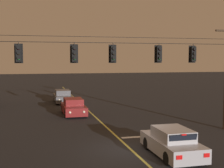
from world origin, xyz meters
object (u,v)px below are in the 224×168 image
traffic_light_left_inner (74,54)px  car_oncoming_trailing (63,97)px  traffic_light_centre (113,54)px  car_waiting_near_lane (172,143)px  car_oncoming_lead (74,107)px  traffic_light_leftmost (19,53)px  traffic_light_rightmost (193,54)px  traffic_light_right_inner (159,54)px

traffic_light_left_inner → car_oncoming_trailing: bearing=87.3°
traffic_light_left_inner → traffic_light_centre: (2.36, 0.00, 0.00)m
traffic_light_centre → car_oncoming_trailing: 16.77m
car_waiting_near_lane → car_oncoming_lead: 13.26m
traffic_light_leftmost → traffic_light_centre: (5.54, 0.00, 0.00)m
traffic_light_left_inner → traffic_light_rightmost: (7.74, 0.00, 0.00)m
traffic_light_centre → traffic_light_rightmost: size_ratio=1.00×
car_oncoming_lead → traffic_light_rightmost: bearing=-50.5°
traffic_light_leftmost → car_waiting_near_lane: size_ratio=0.28×
car_waiting_near_lane → car_oncoming_trailing: same height
traffic_light_left_inner → traffic_light_centre: 2.36m
traffic_light_right_inner → car_oncoming_trailing: bearing=105.9°
traffic_light_left_inner → car_waiting_near_lane: traffic_light_left_inner is taller
traffic_light_leftmost → traffic_light_centre: size_ratio=1.00×
traffic_light_centre → traffic_light_left_inner: bearing=180.0°
traffic_light_right_inner → car_oncoming_trailing: 17.31m
car_waiting_near_lane → car_oncoming_trailing: (-3.42, 20.70, -0.00)m
traffic_light_leftmost → traffic_light_left_inner: (3.17, 0.00, 0.00)m
traffic_light_centre → car_oncoming_lead: traffic_light_centre is taller
traffic_light_centre → car_oncoming_lead: 9.47m
car_waiting_near_lane → traffic_light_left_inner: bearing=132.2°
traffic_light_left_inner → car_waiting_near_lane: bearing=-47.8°
traffic_light_rightmost → car_oncoming_trailing: traffic_light_rightmost is taller
traffic_light_rightmost → car_waiting_near_lane: 7.32m
traffic_light_leftmost → car_oncoming_lead: (4.12, 8.25, -4.45)m
car_oncoming_trailing → traffic_light_left_inner: bearing=-92.7°
traffic_light_right_inner → traffic_light_rightmost: bearing=0.0°
traffic_light_centre → car_oncoming_trailing: bearing=95.7°
traffic_light_centre → traffic_light_rightmost: same height
traffic_light_leftmost → car_oncoming_lead: size_ratio=0.28×
car_waiting_near_lane → traffic_light_centre: bearing=111.6°
car_waiting_near_lane → car_oncoming_trailing: 20.98m
traffic_light_left_inner → traffic_light_centre: bearing=0.0°
traffic_light_centre → car_waiting_near_lane: traffic_light_centre is taller
traffic_light_rightmost → car_waiting_near_lane: bearing=-127.6°
traffic_light_leftmost → traffic_light_centre: bearing=0.0°
traffic_light_right_inner → traffic_light_rightmost: size_ratio=1.00×
traffic_light_rightmost → car_waiting_near_lane: (-3.55, -4.61, -4.45)m
traffic_light_centre → car_waiting_near_lane: bearing=-68.4°
car_oncoming_lead → car_oncoming_trailing: size_ratio=1.00×
traffic_light_left_inner → traffic_light_right_inner: size_ratio=1.00×
traffic_light_centre → traffic_light_right_inner: bearing=0.0°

